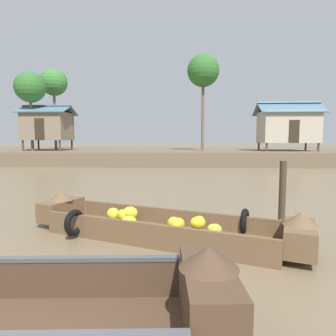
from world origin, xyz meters
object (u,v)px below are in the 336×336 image
Objects in this scene: stilt_house_left at (48,126)px; palm_tree_near at (30,88)px; palm_tree_far at (54,83)px; mooring_post at (282,197)px; banana_boat at (160,226)px; palm_tree_mid at (203,71)px; stilt_house_mid_left at (288,126)px.

palm_tree_near is (-0.98, -0.91, 3.10)m from stilt_house_left.
palm_tree_far reaches higher than palm_tree_near.
mooring_post is at bearing -57.10° from palm_tree_far.
palm_tree_mid is (2.26, 19.55, 7.43)m from banana_boat.
banana_boat is 3.68× the size of mooring_post.
palm_tree_far reaches higher than stilt_house_mid_left.
banana_boat is 22.85m from stilt_house_left.
palm_tree_far is at bearing 102.85° from stilt_house_left.
palm_tree_far is (-14.20, 3.35, -0.18)m from palm_tree_mid.
palm_tree_far is (-11.95, 22.90, 7.25)m from banana_boat.
palm_tree_near is at bearing -178.58° from stilt_house_mid_left.
banana_boat is 0.84× the size of palm_tree_near.
palm_tree_near is 14.53m from palm_tree_mid.
palm_tree_near is 0.84× the size of palm_tree_far.
palm_tree_near reaches higher than mooring_post.
palm_tree_mid is 1.03× the size of palm_tree_far.
stilt_house_mid_left is at bearing 70.25° from mooring_post.
mooring_post is at bearing -109.75° from stilt_house_mid_left.
palm_tree_near is 4.36× the size of mooring_post.
banana_boat is 23.19m from palm_tree_near.
stilt_house_mid_left is 21.99m from palm_tree_far.
mooring_post is (-6.75, -18.80, -2.34)m from stilt_house_mid_left.
palm_tree_near is (-21.48, -0.53, 3.22)m from stilt_house_mid_left.
mooring_post is (14.49, -22.40, -6.74)m from palm_tree_far.
palm_tree_mid reaches higher than palm_tree_far.
banana_boat is 26.83m from palm_tree_far.
banana_boat is 0.69× the size of palm_tree_mid.
banana_boat is 2.64m from mooring_post.
banana_boat is at bearing -115.70° from stilt_house_mid_left.
palm_tree_mid reaches higher than mooring_post.
stilt_house_left is 2.82× the size of mooring_post.
banana_boat is at bearing -60.34° from stilt_house_left.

